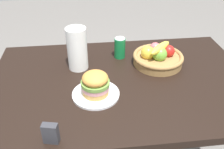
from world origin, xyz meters
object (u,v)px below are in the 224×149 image
fruit_basket (158,57)px  paper_towel_roll (77,49)px  plate (96,94)px  soda_can (120,48)px  napkin_holder (51,133)px  sandwich (95,83)px

fruit_basket → paper_towel_roll: size_ratio=1.21×
plate → soda_can: size_ratio=1.83×
soda_can → fruit_basket: bearing=-26.9°
plate → fruit_basket: 0.45m
fruit_basket → paper_towel_roll: 0.46m
fruit_basket → paper_towel_roll: paper_towel_roll is taller
soda_can → napkin_holder: 0.72m
sandwich → napkin_holder: size_ratio=1.52×
soda_can → paper_towel_roll: size_ratio=0.53×
plate → paper_towel_roll: bearing=106.9°
napkin_holder → fruit_basket: bearing=55.9°
paper_towel_roll → fruit_basket: bearing=-1.7°
paper_towel_roll → soda_can: bearing=20.1°
sandwich → fruit_basket: bearing=33.9°
plate → soda_can: soda_can is taller
soda_can → napkin_holder: (-0.36, -0.63, -0.02)m
napkin_holder → sandwich: bearing=68.2°
plate → paper_towel_roll: size_ratio=0.96×
fruit_basket → paper_towel_roll: (-0.46, 0.01, 0.07)m
plate → napkin_holder: (-0.19, -0.27, 0.04)m
sandwich → fruit_basket: (0.38, 0.25, -0.02)m
paper_towel_roll → napkin_holder: bearing=-101.4°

